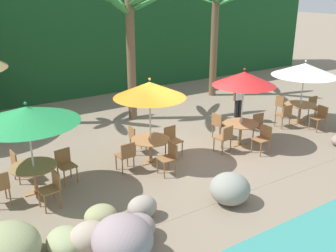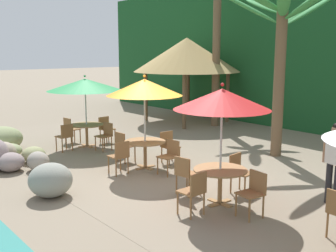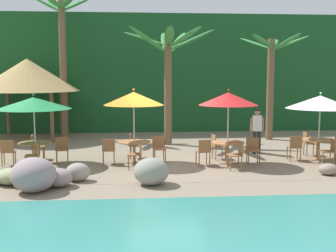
{
  "view_description": "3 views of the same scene",
  "coord_description": "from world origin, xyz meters",
  "px_view_note": "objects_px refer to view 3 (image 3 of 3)",
  "views": [
    {
      "loc": [
        -6.12,
        -8.6,
        4.79
      ],
      "look_at": [
        -0.48,
        0.13,
        1.02
      ],
      "focal_mm": 41.2,
      "sensor_mm": 36.0,
      "label": 1
    },
    {
      "loc": [
        7.51,
        -6.2,
        3.12
      ],
      "look_at": [
        -0.43,
        0.41,
        1.21
      ],
      "focal_mm": 43.84,
      "sensor_mm": 36.0,
      "label": 2
    },
    {
      "loc": [
        -1.09,
        -14.1,
        2.98
      ],
      "look_at": [
        0.09,
        0.37,
        1.22
      ],
      "focal_mm": 46.1,
      "sensor_mm": 36.0,
      "label": 3
    }
  ],
  "objects_px": {
    "dining_table_white": "(319,143)",
    "chair_red_right": "(237,153)",
    "chair_red_seaward": "(253,148)",
    "chair_green_inland": "(36,145)",
    "chair_green_right": "(35,154)",
    "chair_red_inland": "(217,145)",
    "chair_green_seaward": "(62,148)",
    "waiter_in_white": "(257,128)",
    "chair_red_left": "(204,150)",
    "chair_green_left": "(8,151)",
    "chair_white_right": "(330,150)",
    "umbrella_red": "(228,99)",
    "palm_tree_nearest": "(63,46)",
    "umbrella_white": "(320,102)",
    "chair_orange_right": "(137,153)",
    "umbrella_green": "(34,103)",
    "dining_table_green": "(35,146)",
    "palapa_hut": "(27,75)",
    "dining_table_orange": "(134,145)",
    "dining_table_red": "(228,146)",
    "umbrella_orange": "(134,99)",
    "palm_tree_third": "(272,69)",
    "chair_orange_inland": "(133,144)",
    "chair_orange_left": "(109,149)",
    "chair_white_inland": "(308,142)",
    "chair_white_left": "(295,146)",
    "palm_tree_second": "(168,62)"
  },
  "relations": [
    {
      "from": "chair_red_seaward",
      "to": "chair_red_right",
      "type": "distance_m",
      "value": 1.12
    },
    {
      "from": "umbrella_red",
      "to": "palm_tree_third",
      "type": "xyz_separation_m",
      "value": [
        3.12,
        5.2,
        1.02
      ]
    },
    {
      "from": "dining_table_white",
      "to": "waiter_in_white",
      "type": "distance_m",
      "value": 2.29
    },
    {
      "from": "chair_green_left",
      "to": "waiter_in_white",
      "type": "xyz_separation_m",
      "value": [
        8.66,
        1.5,
        0.47
      ]
    },
    {
      "from": "umbrella_green",
      "to": "dining_table_orange",
      "type": "height_order",
      "value": "umbrella_green"
    },
    {
      "from": "dining_table_green",
      "to": "palapa_hut",
      "type": "xyz_separation_m",
      "value": [
        -1.55,
        5.82,
        2.3
      ]
    },
    {
      "from": "chair_green_left",
      "to": "chair_orange_left",
      "type": "relative_size",
      "value": 1.0
    },
    {
      "from": "waiter_in_white",
      "to": "chair_green_seaward",
      "type": "bearing_deg",
      "value": -170.92
    },
    {
      "from": "chair_orange_right",
      "to": "dining_table_white",
      "type": "bearing_deg",
      "value": 7.45
    },
    {
      "from": "umbrella_green",
      "to": "chair_green_left",
      "type": "xyz_separation_m",
      "value": [
        -0.84,
        -0.17,
        -1.52
      ]
    },
    {
      "from": "umbrella_white",
      "to": "chair_orange_right",
      "type": "bearing_deg",
      "value": -172.55
    },
    {
      "from": "chair_green_right",
      "to": "dining_table_white",
      "type": "height_order",
      "value": "chair_green_right"
    },
    {
      "from": "dining_table_green",
      "to": "palm_tree_nearest",
      "type": "distance_m",
      "value": 7.03
    },
    {
      "from": "chair_red_inland",
      "to": "chair_green_seaward",
      "type": "bearing_deg",
      "value": -177.85
    },
    {
      "from": "chair_orange_right",
      "to": "chair_green_right",
      "type": "bearing_deg",
      "value": 179.19
    },
    {
      "from": "chair_red_left",
      "to": "dining_table_white",
      "type": "height_order",
      "value": "chair_red_left"
    },
    {
      "from": "dining_table_white",
      "to": "chair_white_inland",
      "type": "xyz_separation_m",
      "value": [
        -0.02,
        0.85,
        -0.1
      ]
    },
    {
      "from": "palm_tree_nearest",
      "to": "palm_tree_third",
      "type": "height_order",
      "value": "palm_tree_nearest"
    },
    {
      "from": "chair_orange_left",
      "to": "palm_tree_second",
      "type": "distance_m",
      "value": 5.43
    },
    {
      "from": "chair_red_seaward",
      "to": "umbrella_white",
      "type": "relative_size",
      "value": 0.37
    },
    {
      "from": "umbrella_orange",
      "to": "palm_tree_third",
      "type": "relative_size",
      "value": 0.53
    },
    {
      "from": "chair_green_seaward",
      "to": "dining_table_orange",
      "type": "distance_m",
      "value": 2.43
    },
    {
      "from": "chair_red_seaward",
      "to": "chair_green_inland",
      "type": "bearing_deg",
      "value": 170.34
    },
    {
      "from": "chair_orange_left",
      "to": "palapa_hut",
      "type": "relative_size",
      "value": 0.19
    },
    {
      "from": "umbrella_orange",
      "to": "chair_red_left",
      "type": "height_order",
      "value": "umbrella_orange"
    },
    {
      "from": "chair_red_right",
      "to": "palm_tree_nearest",
      "type": "bearing_deg",
      "value": 131.39
    },
    {
      "from": "chair_white_left",
      "to": "umbrella_red",
      "type": "bearing_deg",
      "value": -172.53
    },
    {
      "from": "dining_table_white",
      "to": "chair_red_right",
      "type": "bearing_deg",
      "value": -159.06
    },
    {
      "from": "chair_green_right",
      "to": "waiter_in_white",
      "type": "relative_size",
      "value": 0.51
    },
    {
      "from": "dining_table_red",
      "to": "waiter_in_white",
      "type": "relative_size",
      "value": 0.65
    },
    {
      "from": "dining_table_orange",
      "to": "palapa_hut",
      "type": "distance_m",
      "value": 7.91
    },
    {
      "from": "chair_red_left",
      "to": "palapa_hut",
      "type": "height_order",
      "value": "palapa_hut"
    },
    {
      "from": "palapa_hut",
      "to": "chair_red_seaward",
      "type": "bearing_deg",
      "value": -35.55
    },
    {
      "from": "dining_table_orange",
      "to": "waiter_in_white",
      "type": "height_order",
      "value": "waiter_in_white"
    },
    {
      "from": "dining_table_red",
      "to": "chair_red_right",
      "type": "bearing_deg",
      "value": -81.45
    },
    {
      "from": "chair_green_inland",
      "to": "umbrella_white",
      "type": "distance_m",
      "value": 9.93
    },
    {
      "from": "umbrella_orange",
      "to": "chair_green_left",
      "type": "bearing_deg",
      "value": -178.08
    },
    {
      "from": "chair_orange_inland",
      "to": "palapa_hut",
      "type": "bearing_deg",
      "value": 133.58
    },
    {
      "from": "chair_green_right",
      "to": "chair_orange_left",
      "type": "height_order",
      "value": "same"
    },
    {
      "from": "dining_table_green",
      "to": "chair_green_left",
      "type": "xyz_separation_m",
      "value": [
        -0.84,
        -0.17,
        -0.1
      ]
    },
    {
      "from": "chair_green_left",
      "to": "palapa_hut",
      "type": "height_order",
      "value": "palapa_hut"
    },
    {
      "from": "chair_orange_inland",
      "to": "chair_red_seaward",
      "type": "bearing_deg",
      "value": -17.33
    },
    {
      "from": "dining_table_red",
      "to": "chair_red_left",
      "type": "bearing_deg",
      "value": -166.12
    },
    {
      "from": "umbrella_red",
      "to": "chair_white_right",
      "type": "height_order",
      "value": "umbrella_red"
    },
    {
      "from": "chair_red_inland",
      "to": "palm_tree_second",
      "type": "xyz_separation_m",
      "value": [
        -1.42,
        3.35,
        2.96
      ]
    },
    {
      "from": "umbrella_red",
      "to": "palm_tree_nearest",
      "type": "bearing_deg",
      "value": 134.34
    },
    {
      "from": "dining_table_orange",
      "to": "dining_table_red",
      "type": "height_order",
      "value": "same"
    },
    {
      "from": "chair_red_seaward",
      "to": "chair_white_inland",
      "type": "xyz_separation_m",
      "value": [
        2.4,
        1.21,
        0.0
      ]
    },
    {
      "from": "chair_green_left",
      "to": "chair_white_right",
      "type": "relative_size",
      "value": 1.0
    },
    {
      "from": "umbrella_green",
      "to": "chair_orange_left",
      "type": "bearing_deg",
      "value": -3.9
    }
  ]
}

